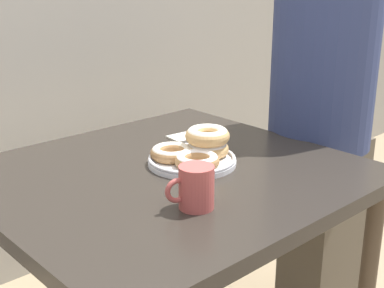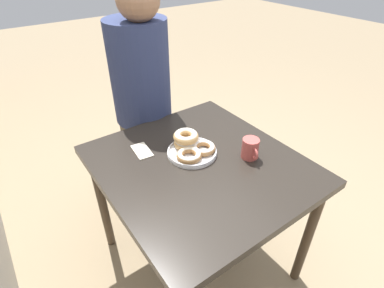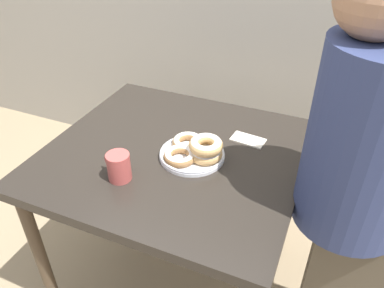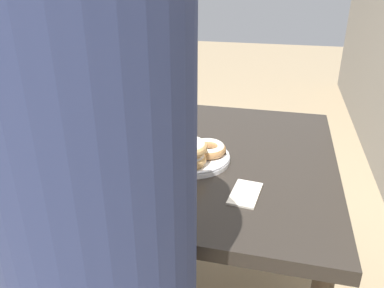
# 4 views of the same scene
# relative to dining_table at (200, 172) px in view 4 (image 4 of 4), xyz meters

# --- Properties ---
(dining_table) EXTENTS (0.98, 0.91, 0.76)m
(dining_table) POSITION_rel_dining_table_xyz_m (0.00, 0.00, 0.00)
(dining_table) COLOR #28231E
(dining_table) RESTS_ON ground_plane
(donut_plate) EXTENTS (0.27, 0.25, 0.10)m
(donut_plate) POSITION_rel_dining_table_xyz_m (0.09, -0.01, 0.12)
(donut_plate) COLOR white
(donut_plate) RESTS_ON dining_table
(coffee_mug) EXTENTS (0.12, 0.08, 0.10)m
(coffee_mug) POSITION_rel_dining_table_xyz_m (-0.11, -0.22, 0.14)
(coffee_mug) COLOR #B74C47
(coffee_mug) RESTS_ON dining_table
(person_figure) EXTENTS (0.39, 0.35, 1.51)m
(person_figure) POSITION_rel_dining_table_xyz_m (0.66, -0.04, 0.15)
(person_figure) COLOR brown
(person_figure) RESTS_ON ground_plane
(napkin) EXTENTS (0.14, 0.09, 0.01)m
(napkin) POSITION_rel_dining_table_xyz_m (0.24, 0.18, 0.09)
(napkin) COLOR beige
(napkin) RESTS_ON dining_table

